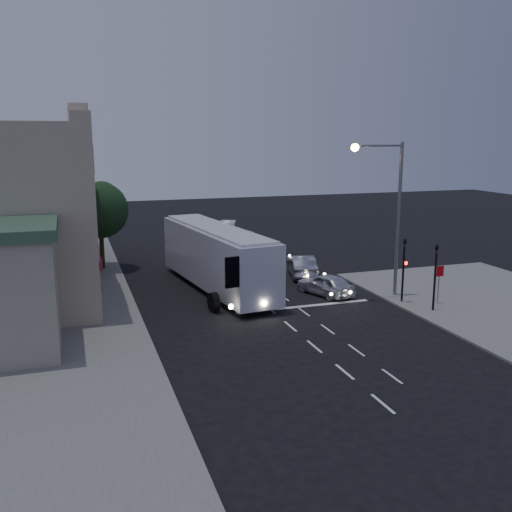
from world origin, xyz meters
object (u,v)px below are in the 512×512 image
object	(u,v)px
tour_bus	(217,256)
traffic_signal_main	(404,262)
regulatory_sign	(439,278)
street_tree	(100,208)
car_suv	(326,284)
car_sedan_a	(302,266)
car_sedan_c	(246,238)
car_sedan_b	(271,249)
traffic_signal_side	(436,269)
streetlight	(389,202)
car_extra	(228,227)

from	to	relation	value
tour_bus	traffic_signal_main	size ratio (longest dim) A/B	3.22
regulatory_sign	street_tree	bearing A→B (deg)	138.92
tour_bus	traffic_signal_main	world-z (taller)	traffic_signal_main
tour_bus	car_suv	xyz separation A→B (m)	(5.91, -3.36, -1.48)
car_sedan_a	regulatory_sign	distance (m)	10.03
car_sedan_c	street_tree	world-z (taller)	street_tree
car_sedan_a	regulatory_sign	bearing A→B (deg)	132.26
tour_bus	street_tree	xyz separation A→B (m)	(-6.48, 7.86, 2.35)
car_sedan_b	traffic_signal_side	bearing A→B (deg)	115.14
tour_bus	streetlight	size ratio (longest dim) A/B	1.47
car_sedan_a	traffic_signal_side	world-z (taller)	traffic_signal_side
regulatory_sign	car_sedan_a	bearing A→B (deg)	117.74
car_suv	street_tree	distance (m)	17.15
streetlight	traffic_signal_main	bearing A→B (deg)	-79.80
car_sedan_c	traffic_signal_main	bearing A→B (deg)	105.29
tour_bus	traffic_signal_side	distance (m)	13.06
traffic_signal_side	car_sedan_b	bearing A→B (deg)	102.68
tour_bus	traffic_signal_side	bearing A→B (deg)	-47.63
traffic_signal_side	street_tree	size ratio (longest dim) A/B	0.66
traffic_signal_side	streetlight	size ratio (longest dim) A/B	0.46
traffic_signal_main	streetlight	size ratio (longest dim) A/B	0.46
traffic_signal_side	regulatory_sign	bearing A→B (deg)	43.92
car_suv	car_sedan_c	distance (m)	16.94
traffic_signal_main	street_tree	size ratio (longest dim) A/B	0.66
car_sedan_b	street_tree	size ratio (longest dim) A/B	0.78
tour_bus	regulatory_sign	distance (m)	13.29
car_extra	car_sedan_a	bearing A→B (deg)	108.70
car_suv	car_sedan_a	bearing A→B (deg)	-115.32
car_extra	street_tree	bearing A→B (deg)	61.81
tour_bus	traffic_signal_main	distance (m)	11.30
car_suv	traffic_signal_main	bearing A→B (deg)	118.67
car_extra	car_sedan_c	bearing A→B (deg)	107.20
car_extra	streetlight	xyz separation A→B (m)	(2.81, -24.89, 5.03)
tour_bus	car_suv	world-z (taller)	tour_bus
streetlight	street_tree	world-z (taller)	streetlight
traffic_signal_main	regulatory_sign	distance (m)	2.14
car_sedan_a	traffic_signal_side	xyz separation A→B (m)	(3.65, -9.81, 1.68)
car_extra	tour_bus	bearing A→B (deg)	90.93
car_suv	traffic_signal_main	distance (m)	4.89
regulatory_sign	car_sedan_c	bearing A→B (deg)	103.12
traffic_signal_main	traffic_signal_side	xyz separation A→B (m)	(0.70, -1.98, 0.00)
tour_bus	car_sedan_a	xyz separation A→B (m)	(6.37, 1.45, -1.41)
traffic_signal_main	car_sedan_c	bearing A→B (deg)	99.08
car_suv	car_sedan_a	xyz separation A→B (m)	(0.46, 4.81, 0.07)
car_extra	street_tree	xyz separation A→B (m)	(-12.75, -12.07, 3.79)
car_sedan_b	regulatory_sign	distance (m)	15.93
car_sedan_c	car_extra	world-z (taller)	car_extra
car_sedan_a	traffic_signal_main	distance (m)	8.54
tour_bus	street_tree	size ratio (longest dim) A/B	2.13
car_sedan_b	traffic_signal_main	size ratio (longest dim) A/B	1.18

